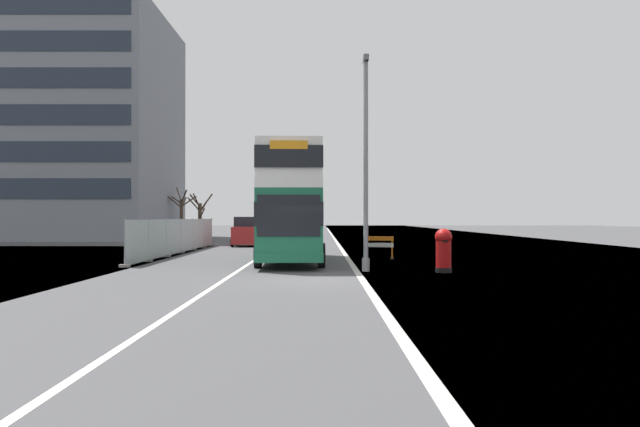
% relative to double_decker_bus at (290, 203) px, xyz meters
% --- Properties ---
extents(ground, '(140.00, 280.00, 0.10)m').
position_rel_double_decker_bus_xyz_m(ground, '(1.47, -8.26, -2.75)').
color(ground, '#424244').
extents(double_decker_bus, '(3.09, 11.02, 5.08)m').
position_rel_double_decker_bus_xyz_m(double_decker_bus, '(0.00, 0.00, 0.00)').
color(double_decker_bus, '#196042').
rests_on(double_decker_bus, ground).
extents(lamppost_foreground, '(0.29, 0.70, 8.14)m').
position_rel_double_decker_bus_xyz_m(lamppost_foreground, '(3.06, -5.04, 1.14)').
color(lamppost_foreground, gray).
rests_on(lamppost_foreground, ground).
extents(red_pillar_postbox, '(0.63, 0.63, 1.63)m').
position_rel_double_decker_bus_xyz_m(red_pillar_postbox, '(5.91, -5.48, -1.81)').
color(red_pillar_postbox, black).
rests_on(red_pillar_postbox, ground).
extents(roadworks_barrier, '(1.50, 0.66, 1.11)m').
position_rel_double_decker_bus_xyz_m(roadworks_barrier, '(4.19, 1.88, -2.03)').
color(roadworks_barrier, orange).
rests_on(roadworks_barrier, ground).
extents(construction_site_fence, '(0.44, 20.60, 1.99)m').
position_rel_double_decker_bus_xyz_m(construction_site_fence, '(-6.63, 7.03, -1.75)').
color(construction_site_fence, '#A8AAAD').
rests_on(construction_site_fence, ground).
extents(car_oncoming_near, '(2.09, 3.92, 2.08)m').
position_rel_double_decker_bus_xyz_m(car_oncoming_near, '(-3.78, 15.73, -1.72)').
color(car_oncoming_near, maroon).
rests_on(car_oncoming_near, ground).
extents(car_receding_mid, '(1.90, 4.05, 2.08)m').
position_rel_double_decker_bus_xyz_m(car_receding_mid, '(-4.48, 25.65, -1.73)').
color(car_receding_mid, maroon).
rests_on(car_receding_mid, ground).
extents(bare_tree_far_verge_near, '(3.58, 2.37, 5.08)m').
position_rel_double_decker_bus_xyz_m(bare_tree_far_verge_near, '(-12.56, 33.79, -0.11)').
color(bare_tree_far_verge_near, '#4C3D2D').
rests_on(bare_tree_far_verge_near, ground).
extents(bare_tree_far_verge_mid, '(2.82, 2.40, 4.46)m').
position_rel_double_decker_bus_xyz_m(bare_tree_far_verge_mid, '(-10.85, 34.72, -0.45)').
color(bare_tree_far_verge_mid, '#4C3D2D').
rests_on(bare_tree_far_verge_mid, ground).
extents(backdrop_office_block, '(21.89, 17.86, 21.31)m').
position_rel_double_decker_bus_xyz_m(backdrop_office_block, '(-24.54, 31.66, 7.95)').
color(backdrop_office_block, gray).
rests_on(backdrop_office_block, ground).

